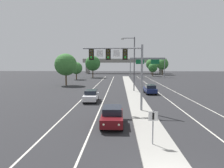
% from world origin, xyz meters
% --- Properties ---
extents(median_island, '(2.40, 110.00, 0.15)m').
position_xyz_m(median_island, '(0.00, 18.00, 0.07)').
color(median_island, '#9E9B93').
rests_on(median_island, ground).
extents(lane_stripe_oncoming_center, '(0.14, 100.00, 0.01)m').
position_xyz_m(lane_stripe_oncoming_center, '(-4.70, 25.00, 0.00)').
color(lane_stripe_oncoming_center, silver).
rests_on(lane_stripe_oncoming_center, ground).
extents(lane_stripe_receding_center, '(0.14, 100.00, 0.01)m').
position_xyz_m(lane_stripe_receding_center, '(4.70, 25.00, 0.00)').
color(lane_stripe_receding_center, silver).
rests_on(lane_stripe_receding_center, ground).
extents(edge_stripe_left, '(0.14, 100.00, 0.01)m').
position_xyz_m(edge_stripe_left, '(-8.00, 25.00, 0.00)').
color(edge_stripe_left, silver).
rests_on(edge_stripe_left, ground).
extents(edge_stripe_right, '(0.14, 100.00, 0.01)m').
position_xyz_m(edge_stripe_right, '(8.00, 25.00, 0.00)').
color(edge_stripe_right, silver).
rests_on(edge_stripe_right, ground).
extents(overhead_signal_mast, '(6.55, 0.44, 7.20)m').
position_xyz_m(overhead_signal_mast, '(-2.27, 13.70, 5.47)').
color(overhead_signal_mast, gray).
rests_on(overhead_signal_mast, median_island).
extents(median_sign_post, '(0.60, 0.10, 2.20)m').
position_xyz_m(median_sign_post, '(-0.28, 4.13, 1.59)').
color(median_sign_post, gray).
rests_on(median_sign_post, median_island).
extents(street_lamp_median, '(2.58, 0.28, 10.00)m').
position_xyz_m(street_lamp_median, '(0.10, 29.75, 5.79)').
color(street_lamp_median, '#4C4C51').
rests_on(street_lamp_median, median_island).
extents(car_oncoming_darkred, '(1.83, 4.47, 1.58)m').
position_xyz_m(car_oncoming_darkred, '(-3.04, 8.60, 0.82)').
color(car_oncoming_darkred, '#5B0F14').
rests_on(car_oncoming_darkred, ground).
extents(car_oncoming_white, '(1.87, 4.49, 1.58)m').
position_xyz_m(car_oncoming_white, '(-6.40, 19.52, 0.82)').
color(car_oncoming_white, silver).
rests_on(car_oncoming_white, ground).
extents(car_receding_navy, '(1.93, 4.51, 1.58)m').
position_xyz_m(car_receding_navy, '(2.96, 27.19, 0.82)').
color(car_receding_navy, '#141E4C').
rests_on(car_receding_navy, ground).
extents(highway_sign_gantry, '(13.28, 0.42, 7.50)m').
position_xyz_m(highway_sign_gantry, '(8.20, 69.67, 6.16)').
color(highway_sign_gantry, gray).
rests_on(highway_sign_gantry, ground).
extents(overpass_bridge, '(42.40, 6.40, 7.65)m').
position_xyz_m(overpass_bridge, '(0.00, 98.34, 5.78)').
color(overpass_bridge, gray).
rests_on(overpass_bridge, ground).
extents(tree_far_left_c, '(5.30, 5.30, 7.66)m').
position_xyz_m(tree_far_left_c, '(-15.33, 40.03, 5.01)').
color(tree_far_left_c, '#4C3823').
rests_on(tree_far_left_c, ground).
extents(tree_far_left_a, '(5.60, 5.60, 8.10)m').
position_xyz_m(tree_far_left_a, '(-12.38, 67.24, 5.29)').
color(tree_far_left_a, '#4C3823').
rests_on(tree_far_left_a, ground).
extents(tree_far_left_b, '(3.96, 3.96, 5.74)m').
position_xyz_m(tree_far_left_b, '(-16.57, 57.75, 3.74)').
color(tree_far_left_b, '#4C3823').
rests_on(tree_far_left_b, ground).
extents(tree_far_right_c, '(3.73, 3.73, 5.39)m').
position_xyz_m(tree_far_right_c, '(11.28, 76.00, 3.52)').
color(tree_far_right_c, '#4C3823').
rests_on(tree_far_right_c, ground).
extents(tree_far_right_a, '(5.17, 5.17, 7.48)m').
position_xyz_m(tree_far_right_a, '(12.94, 90.95, 4.89)').
color(tree_far_right_a, '#4C3823').
rests_on(tree_far_right_a, ground).
extents(tree_far_right_b, '(5.34, 5.34, 7.72)m').
position_xyz_m(tree_far_right_b, '(17.14, 85.52, 5.05)').
color(tree_far_right_b, '#4C3823').
rests_on(tree_far_right_b, ground).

